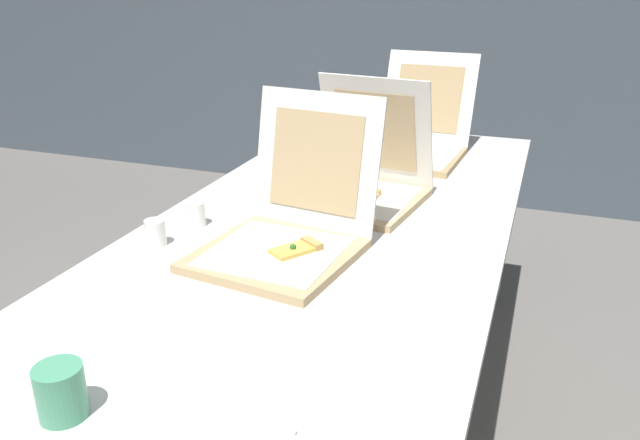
{
  "coord_description": "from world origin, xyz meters",
  "views": [
    {
      "loc": [
        0.54,
        -0.97,
        1.38
      ],
      "look_at": [
        0.02,
        0.44,
        0.78
      ],
      "focal_mm": 35.57,
      "sensor_mm": 36.0,
      "label": 1
    }
  ],
  "objects_px": {
    "pizza_box_back": "(414,143)",
    "pizza_box_front": "(286,233)",
    "cup_white_near_center": "(196,214)",
    "cup_white_mid": "(263,185)",
    "cup_printed_front": "(61,392)",
    "pizza_box_middle": "(362,184)",
    "cup_white_near_left": "(156,233)",
    "cup_white_far": "(310,164)",
    "table": "(333,232)"
  },
  "relations": [
    {
      "from": "table",
      "to": "cup_white_near_left",
      "type": "height_order",
      "value": "cup_white_near_left"
    },
    {
      "from": "cup_white_near_left",
      "to": "cup_white_far",
      "type": "bearing_deg",
      "value": 77.98
    },
    {
      "from": "cup_white_mid",
      "to": "cup_printed_front",
      "type": "height_order",
      "value": "cup_printed_front"
    },
    {
      "from": "cup_white_far",
      "to": "cup_printed_front",
      "type": "height_order",
      "value": "cup_printed_front"
    },
    {
      "from": "pizza_box_front",
      "to": "cup_white_far",
      "type": "xyz_separation_m",
      "value": [
        -0.18,
        0.64,
        -0.02
      ]
    },
    {
      "from": "cup_printed_front",
      "to": "cup_white_far",
      "type": "bearing_deg",
      "value": 93.89
    },
    {
      "from": "cup_white_near_center",
      "to": "cup_white_near_left",
      "type": "bearing_deg",
      "value": -100.64
    },
    {
      "from": "pizza_box_back",
      "to": "cup_white_near_left",
      "type": "xyz_separation_m",
      "value": [
        -0.44,
        -1.04,
        -0.02
      ]
    },
    {
      "from": "table",
      "to": "cup_white_mid",
      "type": "height_order",
      "value": "cup_white_mid"
    },
    {
      "from": "pizza_box_front",
      "to": "cup_white_near_left",
      "type": "xyz_separation_m",
      "value": [
        -0.33,
        -0.07,
        -0.02
      ]
    },
    {
      "from": "cup_white_near_left",
      "to": "cup_printed_front",
      "type": "relative_size",
      "value": 0.76
    },
    {
      "from": "pizza_box_back",
      "to": "cup_white_near_center",
      "type": "bearing_deg",
      "value": -111.82
    },
    {
      "from": "cup_white_far",
      "to": "cup_printed_front",
      "type": "relative_size",
      "value": 0.76
    },
    {
      "from": "pizza_box_back",
      "to": "pizza_box_front",
      "type": "bearing_deg",
      "value": -93.41
    },
    {
      "from": "table",
      "to": "cup_white_far",
      "type": "distance_m",
      "value": 0.44
    },
    {
      "from": "pizza_box_front",
      "to": "cup_white_near_center",
      "type": "height_order",
      "value": "pizza_box_front"
    },
    {
      "from": "cup_white_near_center",
      "to": "pizza_box_middle",
      "type": "bearing_deg",
      "value": 43.49
    },
    {
      "from": "cup_white_far",
      "to": "cup_printed_front",
      "type": "bearing_deg",
      "value": -86.11
    },
    {
      "from": "cup_white_near_center",
      "to": "table",
      "type": "bearing_deg",
      "value": 28.16
    },
    {
      "from": "cup_white_near_center",
      "to": "cup_white_mid",
      "type": "height_order",
      "value": "same"
    },
    {
      "from": "cup_white_far",
      "to": "cup_printed_front",
      "type": "xyz_separation_m",
      "value": [
        0.09,
        -1.33,
        0.01
      ]
    },
    {
      "from": "pizza_box_front",
      "to": "cup_printed_front",
      "type": "height_order",
      "value": "pizza_box_front"
    },
    {
      "from": "cup_white_near_left",
      "to": "cup_printed_front",
      "type": "xyz_separation_m",
      "value": [
        0.24,
        -0.62,
        0.01
      ]
    },
    {
      "from": "cup_white_mid",
      "to": "cup_printed_front",
      "type": "distance_m",
      "value": 1.07
    },
    {
      "from": "pizza_box_front",
      "to": "table",
      "type": "bearing_deg",
      "value": 89.76
    },
    {
      "from": "pizza_box_middle",
      "to": "cup_white_far",
      "type": "xyz_separation_m",
      "value": [
        -0.25,
        0.21,
        -0.02
      ]
    },
    {
      "from": "cup_white_near_left",
      "to": "cup_white_far",
      "type": "relative_size",
      "value": 1.0
    },
    {
      "from": "pizza_box_middle",
      "to": "cup_white_mid",
      "type": "bearing_deg",
      "value": -160.29
    },
    {
      "from": "pizza_box_back",
      "to": "cup_printed_front",
      "type": "xyz_separation_m",
      "value": [
        -0.2,
        -1.66,
        -0.01
      ]
    },
    {
      "from": "table",
      "to": "cup_white_far",
      "type": "height_order",
      "value": "cup_white_far"
    },
    {
      "from": "cup_white_mid",
      "to": "pizza_box_middle",
      "type": "bearing_deg",
      "value": 12.11
    },
    {
      "from": "table",
      "to": "pizza_box_back",
      "type": "xyz_separation_m",
      "value": [
        0.08,
        0.7,
        0.1
      ]
    },
    {
      "from": "pizza_box_middle",
      "to": "cup_white_near_left",
      "type": "bearing_deg",
      "value": -120.85
    },
    {
      "from": "pizza_box_back",
      "to": "table",
      "type": "bearing_deg",
      "value": -92.96
    },
    {
      "from": "pizza_box_middle",
      "to": "pizza_box_back",
      "type": "height_order",
      "value": "pizza_box_middle"
    },
    {
      "from": "cup_white_near_left",
      "to": "cup_white_near_center",
      "type": "bearing_deg",
      "value": 79.36
    },
    {
      "from": "pizza_box_middle",
      "to": "cup_white_near_left",
      "type": "height_order",
      "value": "pizza_box_middle"
    },
    {
      "from": "pizza_box_front",
      "to": "cup_white_near_center",
      "type": "bearing_deg",
      "value": 172.84
    },
    {
      "from": "pizza_box_back",
      "to": "cup_white_far",
      "type": "height_order",
      "value": "pizza_box_back"
    },
    {
      "from": "pizza_box_back",
      "to": "cup_white_near_left",
      "type": "distance_m",
      "value": 1.13
    },
    {
      "from": "cup_white_near_center",
      "to": "cup_printed_front",
      "type": "distance_m",
      "value": 0.8
    },
    {
      "from": "pizza_box_middle",
      "to": "cup_white_far",
      "type": "bearing_deg",
      "value": 147.89
    },
    {
      "from": "table",
      "to": "cup_white_far",
      "type": "bearing_deg",
      "value": 119.91
    },
    {
      "from": "pizza_box_back",
      "to": "cup_white_near_center",
      "type": "xyz_separation_m",
      "value": [
        -0.41,
        -0.89,
        -0.02
      ]
    },
    {
      "from": "cup_printed_front",
      "to": "pizza_box_middle",
      "type": "bearing_deg",
      "value": 82.02
    },
    {
      "from": "table",
      "to": "cup_white_near_left",
      "type": "bearing_deg",
      "value": -137.86
    },
    {
      "from": "pizza_box_front",
      "to": "cup_printed_front",
      "type": "bearing_deg",
      "value": -89.69
    },
    {
      "from": "cup_white_near_left",
      "to": "cup_white_far",
      "type": "xyz_separation_m",
      "value": [
        0.15,
        0.71,
        0.0
      ]
    },
    {
      "from": "pizza_box_middle",
      "to": "pizza_box_back",
      "type": "distance_m",
      "value": 0.54
    },
    {
      "from": "cup_printed_front",
      "to": "cup_white_mid",
      "type": "bearing_deg",
      "value": 97.59
    }
  ]
}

